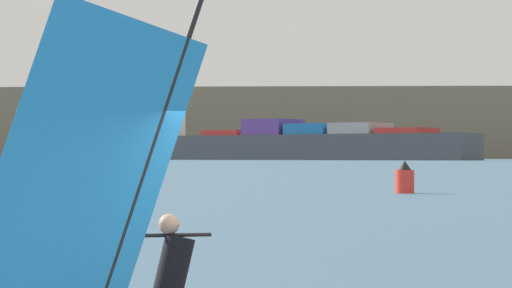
# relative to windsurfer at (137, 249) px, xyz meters

# --- Properties ---
(windsurfer) EXTENTS (3.90, 1.08, 4.16)m
(windsurfer) POSITION_rel_windsurfer_xyz_m (0.00, 0.00, 0.00)
(windsurfer) COLOR red
(windsurfer) RESTS_ON ground_plane
(cargo_ship) EXTENTS (174.32, 134.59, 37.37)m
(cargo_ship) POSITION_rel_windsurfer_xyz_m (36.51, 535.29, 7.27)
(cargo_ship) COLOR #3F444C
(cargo_ship) RESTS_ON ground_plane
(distant_headland) EXTENTS (912.37, 288.39, 49.44)m
(distant_headland) POSITION_rel_windsurfer_xyz_m (10.70, 862.29, 23.67)
(distant_headland) COLOR #756B56
(distant_headland) RESTS_ON ground_plane
(channel_buoy) EXTENTS (1.02, 1.02, 1.76)m
(channel_buoy) POSITION_rel_windsurfer_xyz_m (11.37, 48.60, -0.28)
(channel_buoy) COLOR red
(channel_buoy) RESTS_ON ground_plane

